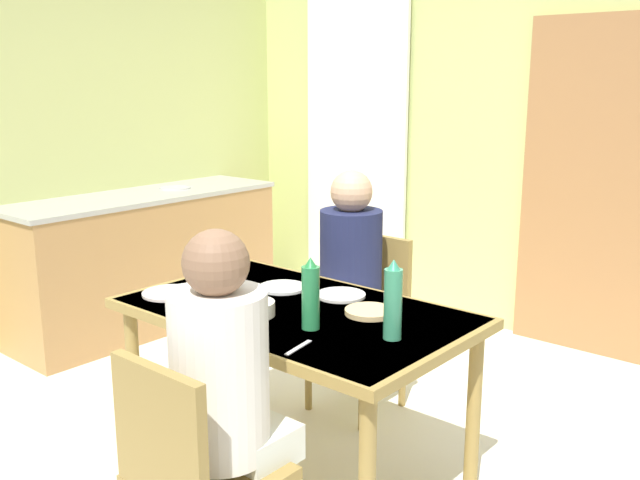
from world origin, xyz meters
The scene contains 22 objects.
ground_plane centered at (0.00, 0.00, 0.00)m, with size 5.79×5.79×0.00m, color silver.
wall_back centered at (0.00, 2.22, 1.33)m, with size 4.66×0.10×2.66m, color #BCC975.
wall_left centered at (-2.23, 0.56, 1.33)m, with size 0.10×3.34×2.66m, color #BCC577.
door_wooden centered at (0.50, 2.14, 1.00)m, with size 0.80×0.05×2.00m, color #9E6D41.
curtain_panel centered at (-1.23, 2.12, 1.12)m, with size 0.90×0.03×2.23m, color white.
kitchen_counter centered at (-1.90, 0.70, 0.45)m, with size 0.61×1.87×0.91m.
dining_table centered at (0.18, -0.08, 0.68)m, with size 1.37×0.83×0.76m.
chair_near_diner centered at (0.46, -0.85, 0.50)m, with size 0.40×0.40×0.87m.
chair_far_diner centered at (-0.05, 0.68, 0.50)m, with size 0.40×0.40×0.87m.
person_near_diner centered at (0.46, -0.72, 0.78)m, with size 0.30×0.37×0.77m.
person_far_diner centered at (-0.05, 0.55, 0.78)m, with size 0.30×0.37×0.77m.
water_bottle_green_near centered at (0.38, -0.22, 0.88)m, with size 0.07×0.07×0.27m.
water_bottle_green_far centered at (0.66, -0.11, 0.89)m, with size 0.06×0.06×0.29m.
serving_bowl_center centered at (0.11, -0.25, 0.78)m, with size 0.17×0.17×0.06m, color #F0E4CA.
dinner_plate_near_left centered at (-0.35, -0.29, 0.76)m, with size 0.23×0.23×0.01m, color white.
dinner_plate_near_right centered at (-0.04, 0.08, 0.76)m, with size 0.21×0.21×0.01m, color white.
dinner_plate_far_center centered at (0.22, 0.15, 0.76)m, with size 0.21×0.21×0.01m, color silver.
drinking_glass_by_near_diner centered at (-0.02, -0.37, 0.80)m, with size 0.06×0.06×0.09m, color silver.
drinking_glass_by_far_diner centered at (-0.17, -0.36, 0.80)m, with size 0.06×0.06×0.09m, color silver.
bread_plate_sliced centered at (0.44, 0.05, 0.77)m, with size 0.19×0.19×0.02m, color #DBB77A.
cutlery_knife_near centered at (-0.09, -0.22, 0.76)m, with size 0.15×0.02×0.00m, color silver.
cutlery_fork_near centered at (0.47, -0.39, 0.76)m, with size 0.15×0.02×0.00m, color silver.
Camera 1 is at (1.98, -2.05, 1.65)m, focal length 39.80 mm.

